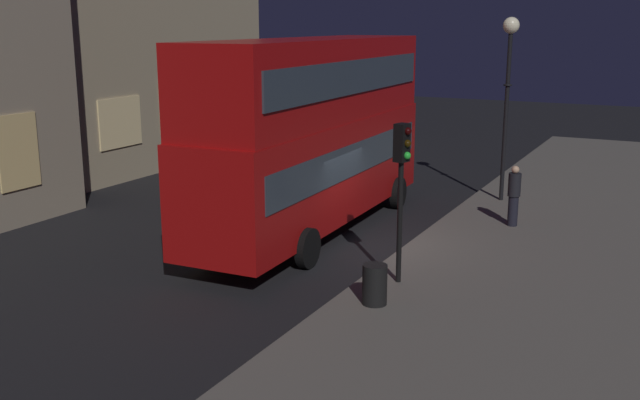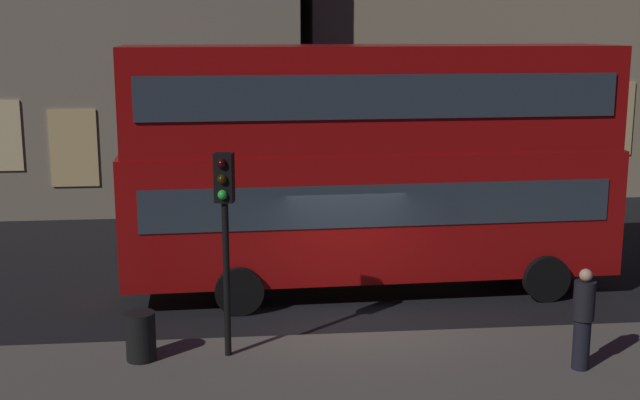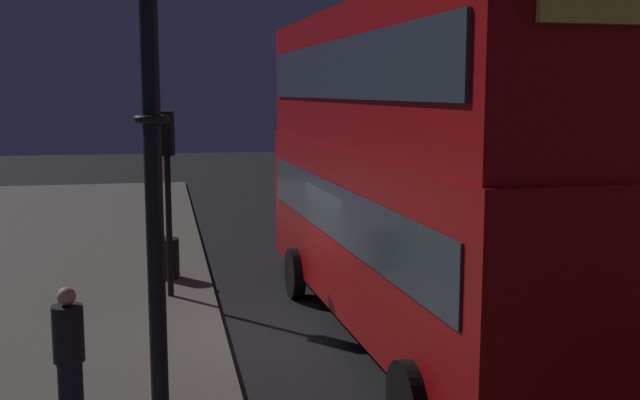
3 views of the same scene
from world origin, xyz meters
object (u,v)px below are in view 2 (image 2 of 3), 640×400
at_px(traffic_light_near_kerb, 225,212).
at_px(double_decker_bus, 370,157).
at_px(litter_bin, 141,336).
at_px(pedestrian, 583,318).

bearing_deg(traffic_light_near_kerb, double_decker_bus, 63.37).
xyz_separation_m(double_decker_bus, litter_bin, (-4.69, -3.91, -2.51)).
bearing_deg(litter_bin, traffic_light_near_kerb, 1.31).
bearing_deg(traffic_light_near_kerb, pedestrian, 1.27).
distance_m(traffic_light_near_kerb, pedestrian, 6.39).
relative_size(pedestrian, litter_bin, 2.05).
relative_size(double_decker_bus, litter_bin, 12.71).
relative_size(traffic_light_near_kerb, litter_bin, 4.21).
bearing_deg(traffic_light_near_kerb, litter_bin, -166.04).
bearing_deg(pedestrian, double_decker_bus, 72.35).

